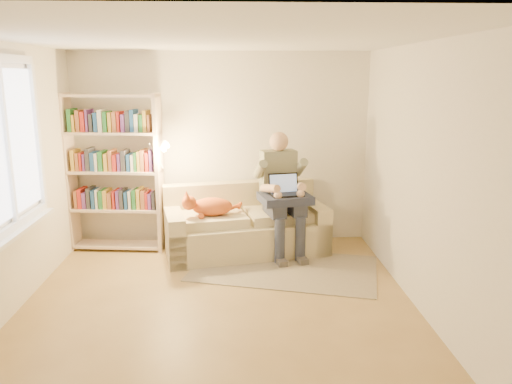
{
  "coord_description": "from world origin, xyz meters",
  "views": [
    {
      "loc": [
        0.19,
        -4.56,
        2.29
      ],
      "look_at": [
        0.42,
        1.0,
        0.98
      ],
      "focal_mm": 35.0,
      "sensor_mm": 36.0,
      "label": 1
    }
  ],
  "objects_px": {
    "cat": "(208,206)",
    "laptop": "(289,189)",
    "sofa": "(245,228)",
    "person": "(281,187)",
    "bookshelf": "(114,165)"
  },
  "relations": [
    {
      "from": "cat",
      "to": "laptop",
      "type": "relative_size",
      "value": 1.71
    },
    {
      "from": "sofa",
      "to": "laptop",
      "type": "distance_m",
      "value": 0.82
    },
    {
      "from": "person",
      "to": "cat",
      "type": "distance_m",
      "value": 0.98
    },
    {
      "from": "cat",
      "to": "bookshelf",
      "type": "bearing_deg",
      "value": 150.3
    },
    {
      "from": "sofa",
      "to": "laptop",
      "type": "xyz_separation_m",
      "value": [
        0.56,
        -0.2,
        0.57
      ]
    },
    {
      "from": "person",
      "to": "cat",
      "type": "height_order",
      "value": "person"
    },
    {
      "from": "sofa",
      "to": "laptop",
      "type": "relative_size",
      "value": 5.01
    },
    {
      "from": "laptop",
      "to": "bookshelf",
      "type": "relative_size",
      "value": 0.21
    },
    {
      "from": "bookshelf",
      "to": "laptop",
      "type": "bearing_deg",
      "value": -3.38
    },
    {
      "from": "laptop",
      "to": "sofa",
      "type": "bearing_deg",
      "value": 148.26
    },
    {
      "from": "sofa",
      "to": "person",
      "type": "xyz_separation_m",
      "value": [
        0.47,
        -0.06,
        0.56
      ]
    },
    {
      "from": "person",
      "to": "laptop",
      "type": "relative_size",
      "value": 3.57
    },
    {
      "from": "laptop",
      "to": "person",
      "type": "bearing_deg",
      "value": 109.31
    },
    {
      "from": "cat",
      "to": "bookshelf",
      "type": "xyz_separation_m",
      "value": [
        -1.22,
        0.39,
        0.46
      ]
    },
    {
      "from": "cat",
      "to": "sofa",
      "type": "bearing_deg",
      "value": 14.72
    }
  ]
}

